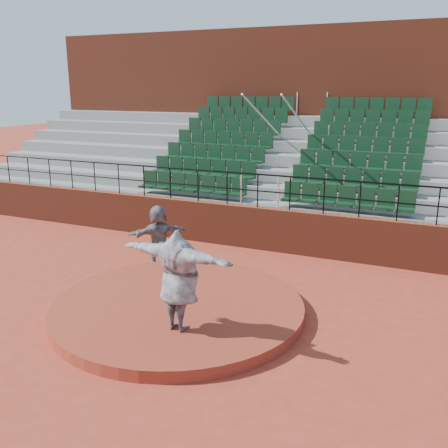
# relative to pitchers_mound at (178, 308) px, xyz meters

# --- Properties ---
(ground) EXTENTS (90.00, 90.00, 0.00)m
(ground) POSITION_rel_pitchers_mound_xyz_m (0.00, 0.00, -0.12)
(ground) COLOR #A33824
(ground) RESTS_ON ground
(pitchers_mound) EXTENTS (5.50, 5.50, 0.25)m
(pitchers_mound) POSITION_rel_pitchers_mound_xyz_m (0.00, 0.00, 0.00)
(pitchers_mound) COLOR maroon
(pitchers_mound) RESTS_ON ground
(pitching_rubber) EXTENTS (0.60, 0.15, 0.03)m
(pitching_rubber) POSITION_rel_pitchers_mound_xyz_m (0.00, 0.15, 0.14)
(pitching_rubber) COLOR white
(pitching_rubber) RESTS_ON pitchers_mound
(boundary_wall) EXTENTS (24.00, 0.30, 1.30)m
(boundary_wall) POSITION_rel_pitchers_mound_xyz_m (0.00, 5.00, 0.53)
(boundary_wall) COLOR maroon
(boundary_wall) RESTS_ON ground
(wall_railing) EXTENTS (24.04, 0.05, 1.03)m
(wall_railing) POSITION_rel_pitchers_mound_xyz_m (0.00, 5.00, 1.90)
(wall_railing) COLOR black
(wall_railing) RESTS_ON boundary_wall
(seating_deck) EXTENTS (24.00, 5.97, 4.63)m
(seating_deck) POSITION_rel_pitchers_mound_xyz_m (0.00, 8.64, 1.33)
(seating_deck) COLOR gray
(seating_deck) RESTS_ON ground
(press_box_facade) EXTENTS (24.00, 3.00, 7.10)m
(press_box_facade) POSITION_rel_pitchers_mound_xyz_m (0.00, 12.60, 3.43)
(press_box_facade) COLOR maroon
(press_box_facade) RESTS_ON ground
(pitcher) EXTENTS (2.54, 0.97, 2.01)m
(pitcher) POSITION_rel_pitchers_mound_xyz_m (0.62, -1.05, 1.13)
(pitcher) COLOR black
(pitcher) RESTS_ON pitchers_mound
(fielder) EXTENTS (1.51, 1.48, 1.73)m
(fielder) POSITION_rel_pitchers_mound_xyz_m (-1.94, 2.45, 0.74)
(fielder) COLOR black
(fielder) RESTS_ON ground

